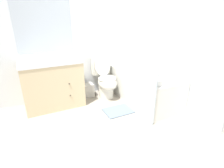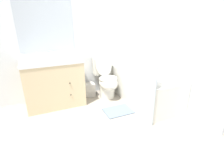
{
  "view_description": "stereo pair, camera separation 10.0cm",
  "coord_description": "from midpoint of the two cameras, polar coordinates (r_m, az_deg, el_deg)",
  "views": [
    {
      "loc": [
        -1.05,
        -1.64,
        1.57
      ],
      "look_at": [
        0.13,
        0.75,
        0.5
      ],
      "focal_mm": 28.0,
      "sensor_mm": 36.0,
      "label": 1
    },
    {
      "loc": [
        -0.96,
        -1.68,
        1.57
      ],
      "look_at": [
        0.13,
        0.75,
        0.5
      ],
      "focal_mm": 28.0,
      "sensor_mm": 36.0,
      "label": 2
    }
  ],
  "objects": [
    {
      "name": "ground_plane",
      "position": [
        2.5,
        5.75,
        -17.28
      ],
      "size": [
        14.0,
        14.0,
        0.0
      ],
      "primitive_type": "plane",
      "color": "gray"
    },
    {
      "name": "wall_back",
      "position": [
        3.52,
        -7.83,
        16.41
      ],
      "size": [
        8.0,
        0.06,
        2.5
      ],
      "color": "silver",
      "rests_on": "ground_plane"
    },
    {
      "name": "wall_right",
      "position": [
        3.38,
        18.47,
        15.29
      ],
      "size": [
        0.05,
        2.67,
        2.5
      ],
      "color": "silver",
      "rests_on": "ground_plane"
    },
    {
      "name": "vanity_cabinet",
      "position": [
        3.28,
        -17.46,
        0.35
      ],
      "size": [
        1.01,
        0.58,
        0.84
      ],
      "color": "beige",
      "rests_on": "ground_plane"
    },
    {
      "name": "sink_faucet",
      "position": [
        3.32,
        -18.74,
        8.53
      ],
      "size": [
        0.14,
        0.12,
        0.12
      ],
      "color": "silver",
      "rests_on": "vanity_cabinet"
    },
    {
      "name": "toilet",
      "position": [
        3.47,
        -1.04,
        1.34
      ],
      "size": [
        0.35,
        0.65,
        0.86
      ],
      "color": "silver",
      "rests_on": "ground_plane"
    },
    {
      "name": "bathtub",
      "position": [
        3.41,
        11.07,
        -0.68
      ],
      "size": [
        0.7,
        1.55,
        0.57
      ],
      "color": "silver",
      "rests_on": "ground_plane"
    },
    {
      "name": "shower_curtain",
      "position": [
        2.52,
        13.23,
        8.42
      ],
      "size": [
        0.02,
        0.41,
        2.01
      ],
      "color": "silver",
      "rests_on": "ground_plane"
    },
    {
      "name": "wastebasket",
      "position": [
        3.6,
        -6.91,
        -1.88
      ],
      "size": [
        0.24,
        0.21,
        0.27
      ],
      "color": "#B7B2A8",
      "rests_on": "ground_plane"
    },
    {
      "name": "tissue_box",
      "position": [
        3.16,
        -17.05,
        8.28
      ],
      "size": [
        0.11,
        0.14,
        0.11
      ],
      "color": "white",
      "rests_on": "vanity_cabinet"
    },
    {
      "name": "hand_towel_folded",
      "position": [
        2.99,
        -24.22,
        6.37
      ],
      "size": [
        0.28,
        0.15,
        0.07
      ],
      "color": "white",
      "rests_on": "vanity_cabinet"
    },
    {
      "name": "bath_towel_folded",
      "position": [
        2.78,
        15.83,
        0.77
      ],
      "size": [
        0.3,
        0.24,
        0.08
      ],
      "color": "white",
      "rests_on": "bathtub"
    },
    {
      "name": "bath_mat",
      "position": [
        3.08,
        2.99,
        -8.72
      ],
      "size": [
        0.48,
        0.36,
        0.02
      ],
      "color": "slate",
      "rests_on": "ground_plane"
    }
  ]
}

